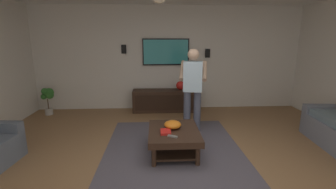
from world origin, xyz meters
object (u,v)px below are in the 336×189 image
(wall_speaker_right, at_px, (124,49))
(remote_black, at_px, (176,123))
(media_console, at_px, (166,101))
(book, at_px, (166,132))
(vase_round, at_px, (180,85))
(potted_plant_short, at_px, (48,97))
(coffee_table, at_px, (174,136))
(person_standing, at_px, (193,85))
(bowl, at_px, (173,125))
(tv, at_px, (166,52))
(remote_grey, at_px, (173,136))
(wall_speaker_left, at_px, (208,53))
(remote_white, at_px, (175,123))

(wall_speaker_right, bearing_deg, remote_black, -153.88)
(media_console, xyz_separation_m, wall_speaker_right, (0.25, 1.06, 1.29))
(book, bearing_deg, remote_black, -24.72)
(remote_black, distance_m, vase_round, 2.11)
(potted_plant_short, distance_m, wall_speaker_right, 2.17)
(coffee_table, relative_size, book, 4.55)
(remote_black, height_order, vase_round, vase_round)
(person_standing, distance_m, bowl, 1.11)
(remote_black, bearing_deg, wall_speaker_right, -151.13)
(coffee_table, height_order, tv, tv)
(coffee_table, distance_m, media_console, 2.35)
(tv, relative_size, remote_grey, 7.92)
(bowl, distance_m, vase_round, 2.34)
(remote_black, relative_size, wall_speaker_left, 0.68)
(tv, distance_m, remote_black, 2.53)
(coffee_table, relative_size, bowl, 3.60)
(tv, distance_m, potted_plant_short, 3.09)
(vase_round, bearing_deg, tv, 59.01)
(remote_white, bearing_deg, tv, -15.71)
(wall_speaker_right, bearing_deg, bowl, -157.24)
(potted_plant_short, relative_size, remote_white, 4.52)
(wall_speaker_left, relative_size, wall_speaker_right, 1.00)
(book, bearing_deg, person_standing, -28.28)
(bowl, height_order, remote_white, bowl)
(potted_plant_short, relative_size, wall_speaker_right, 3.08)
(media_console, height_order, tv, tv)
(coffee_table, distance_m, remote_black, 0.33)
(remote_white, distance_m, remote_grey, 0.58)
(remote_black, xyz_separation_m, wall_speaker_right, (2.30, 1.13, 1.15))
(book, bearing_deg, coffee_table, -48.99)
(wall_speaker_left, bearing_deg, bowl, 156.86)
(wall_speaker_left, bearing_deg, remote_white, 155.97)
(person_standing, bearing_deg, remote_black, 161.24)
(remote_black, relative_size, book, 0.68)
(bowl, distance_m, remote_grey, 0.36)
(remote_black, bearing_deg, bowl, -13.88)
(remote_white, bearing_deg, book, 140.29)
(person_standing, height_order, bowl, person_standing)
(potted_plant_short, bearing_deg, bowl, -126.28)
(tv, bearing_deg, coffee_table, 0.25)
(bowl, xyz_separation_m, wall_speaker_left, (2.53, -1.08, 0.99))
(coffee_table, height_order, remote_white, remote_white)
(potted_plant_short, distance_m, remote_white, 3.48)
(remote_white, relative_size, vase_round, 0.68)
(remote_black, relative_size, wall_speaker_right, 0.68)
(coffee_table, relative_size, wall_speaker_right, 4.55)
(tv, height_order, person_standing, tv)
(media_console, bearing_deg, potted_plant_short, -86.69)
(potted_plant_short, xyz_separation_m, wall_speaker_left, (0.42, -3.95, 1.00))
(tv, xyz_separation_m, person_standing, (-1.62, -0.45, -0.56))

